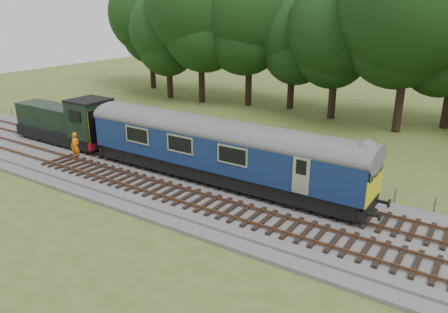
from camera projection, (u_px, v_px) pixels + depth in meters
The scene contains 9 objects.
ground at pixel (292, 219), 22.47m from camera, with size 120.00×120.00×0.00m, color #485820.
ballast at pixel (292, 216), 22.41m from camera, with size 70.00×7.00×0.35m, color #4C4C4F.
track_north at pixel (304, 202), 23.44m from camera, with size 67.20×2.40×0.21m.
track_south at pixel (278, 224), 21.07m from camera, with size 67.20×2.40×0.21m.
fence at pixel (324, 189), 26.02m from camera, with size 64.00×0.12×1.00m, color #6B6054, non-canonical shape.
tree_line at pixel (395, 125), 39.81m from camera, with size 70.00×8.00×18.00m, color black, non-canonical shape.
dmu_railcar at pixel (219, 146), 25.54m from camera, with size 18.05×2.86×3.88m.
shunter_loco at pixel (67, 123), 32.98m from camera, with size 8.92×2.60×3.38m.
worker at pixel (75, 146), 29.59m from camera, with size 0.71×0.46×1.94m, color orange.
Camera 1 is at (8.15, -18.76, 10.45)m, focal length 35.00 mm.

